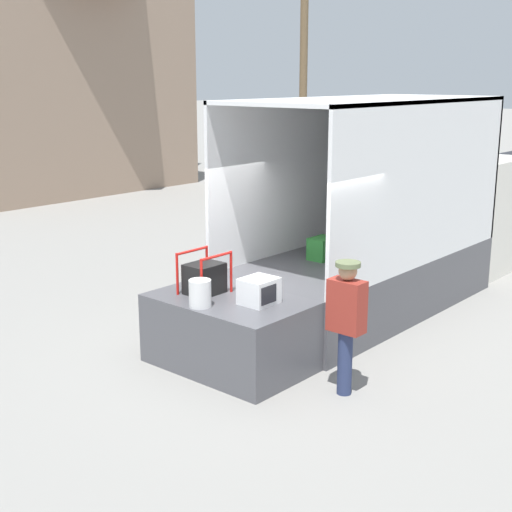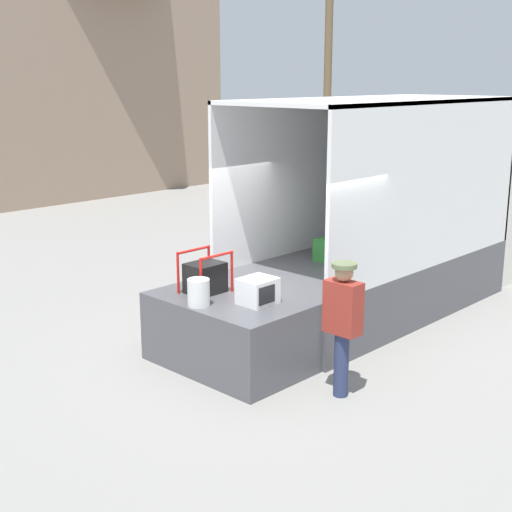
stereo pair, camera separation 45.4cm
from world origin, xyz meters
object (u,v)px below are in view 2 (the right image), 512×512
(portable_generator, at_px, (206,277))
(utility_pole, at_px, (328,64))
(box_truck, at_px, (420,239))
(worker_person, at_px, (343,316))
(microwave, at_px, (258,291))
(orange_bucket, at_px, (199,292))

(portable_generator, relative_size, utility_pole, 0.07)
(box_truck, height_order, worker_person, box_truck)
(portable_generator, bearing_deg, box_truck, -4.97)
(worker_person, distance_m, utility_pole, 18.32)
(portable_generator, bearing_deg, worker_person, -81.50)
(microwave, xyz_separation_m, orange_bucket, (-0.58, 0.48, 0.01))
(portable_generator, xyz_separation_m, utility_pole, (14.33, 9.30, 3.05))
(portable_generator, relative_size, orange_bucket, 1.70)
(microwave, bearing_deg, orange_bucket, 140.26)
(orange_bucket, xyz_separation_m, utility_pole, (14.79, 9.66, 3.09))
(microwave, bearing_deg, portable_generator, 97.83)
(box_truck, bearing_deg, worker_person, -159.68)
(orange_bucket, bearing_deg, box_truck, -0.51)
(box_truck, distance_m, worker_person, 4.75)
(microwave, xyz_separation_m, portable_generator, (-0.12, 0.85, 0.05))
(box_truck, relative_size, portable_generator, 12.00)
(box_truck, xyz_separation_m, worker_person, (-4.45, -1.65, 0.05))
(box_truck, height_order, orange_bucket, box_truck)
(worker_person, bearing_deg, orange_bucket, 114.49)
(microwave, distance_m, portable_generator, 0.86)
(microwave, distance_m, orange_bucket, 0.76)
(microwave, relative_size, worker_person, 0.27)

